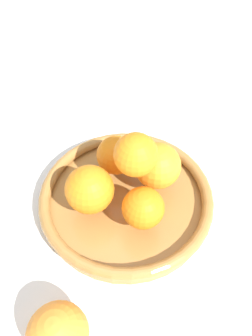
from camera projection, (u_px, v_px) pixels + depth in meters
ground_plane at (126, 204)px, 0.60m from camera, size 4.00×4.00×0.00m
fruit_bowl at (126, 198)px, 0.59m from camera, size 0.31×0.31×0.04m
orange_pile at (128, 174)px, 0.54m from camera, size 0.19×0.18×0.13m
stray_orange at (58, 334)px, 0.42m from camera, size 0.08×0.08×0.08m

